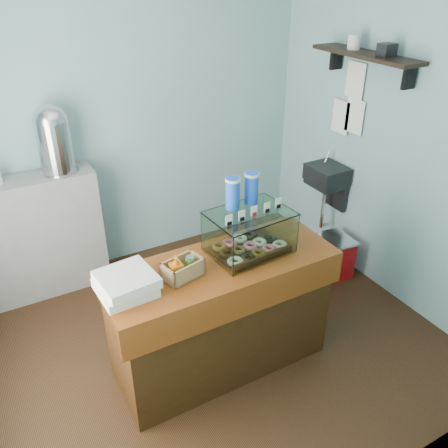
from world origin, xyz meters
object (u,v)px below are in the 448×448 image
counter (221,315)px  red_cooler (327,257)px  display_case (247,228)px  coffee_urn (53,138)px

counter → red_cooler: size_ratio=3.39×
red_cooler → counter: bearing=-155.1°
display_case → counter: bearing=-168.2°
counter → coffee_urn: size_ratio=2.81×
counter → red_cooler: bearing=19.3°
display_case → red_cooler: (1.17, 0.43, -0.87)m
counter → display_case: bearing=15.9°
display_case → red_cooler: size_ratio=1.20×
display_case → coffee_urn: 1.79m
display_case → coffee_urn: coffee_urn is taller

